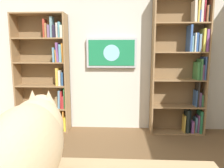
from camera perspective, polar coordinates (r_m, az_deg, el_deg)
name	(u,v)px	position (r m, az deg, el deg)	size (l,w,h in m)	color
wall_back	(110,52)	(3.47, -0.64, 9.21)	(4.52, 0.06, 2.70)	beige
bookshelf_left	(185,66)	(3.47, 20.14, 4.76)	(0.86, 0.28, 2.23)	#937047
bookshelf_right	(49,76)	(3.54, -17.52, 2.26)	(0.87, 0.28, 1.95)	#937047
wall_mounted_tv	(112,53)	(3.39, -0.13, 8.86)	(0.83, 0.07, 0.49)	#B7B7BC
cat	(29,143)	(0.93, -22.61, -15.35)	(0.27, 0.66, 0.40)	#D1B284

